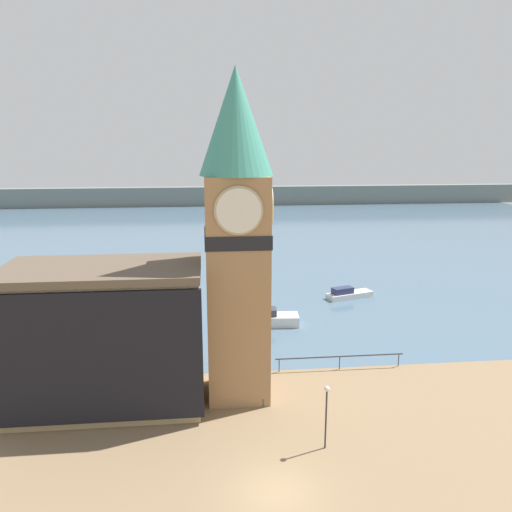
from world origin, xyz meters
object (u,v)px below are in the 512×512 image
at_px(clock_tower, 237,231).
at_px(lamp_post, 326,405).
at_px(boat_near, 273,318).
at_px(pier_building, 105,337).
at_px(boat_far, 348,294).
at_px(mooring_bollard_near, 263,401).

bearing_deg(clock_tower, lamp_post, -56.53).
distance_m(boat_near, lamp_post, 19.90).
relative_size(pier_building, lamp_post, 3.27).
relative_size(boat_far, mooring_bollard_near, 8.82).
height_order(boat_near, boat_far, boat_near).
xyz_separation_m(boat_near, boat_far, (9.49, 7.44, -0.17)).
bearing_deg(clock_tower, pier_building, -177.08).
height_order(pier_building, boat_near, pier_building).
distance_m(pier_building, boat_far, 30.86).
xyz_separation_m(pier_building, boat_far, (22.40, 20.78, -4.30)).
bearing_deg(mooring_bollard_near, boat_far, 61.38).
bearing_deg(pier_building, mooring_bollard_near, -8.15).
height_order(boat_near, lamp_post, lamp_post).
bearing_deg(lamp_post, boat_far, 71.49).
xyz_separation_m(clock_tower, pier_building, (-8.72, -0.44, -6.81)).
height_order(boat_far, mooring_bollard_near, boat_far).
distance_m(boat_far, lamp_post, 28.81).
height_order(boat_near, mooring_bollard_near, boat_near).
relative_size(clock_tower, mooring_bollard_near, 34.51).
xyz_separation_m(clock_tower, mooring_bollard_near, (1.53, -1.91, -11.24)).
height_order(clock_tower, lamp_post, clock_tower).
bearing_deg(lamp_post, mooring_bollard_near, 121.27).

